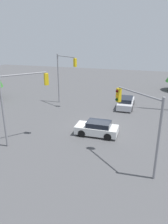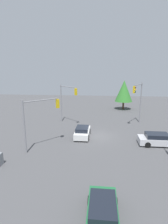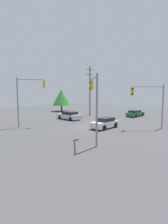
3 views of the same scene
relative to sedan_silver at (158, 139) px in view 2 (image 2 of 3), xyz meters
The scene contains 8 objects.
ground_plane 7.73m from the sedan_silver, 105.74° to the right, with size 80.00×80.00×0.00m, color #4C4C4F.
sedan_silver is the anchor object (origin of this frame).
sedan_green 13.54m from the sedan_silver, 29.32° to the right, with size 4.49×1.92×1.26m.
sedan_white 9.46m from the sedan_silver, 100.59° to the right, with size 4.07×1.96×1.42m.
traffic_signal_main 15.20m from the sedan_silver, 121.61° to the right, with size 2.99×3.28×6.43m.
traffic_signal_cross 9.22m from the sedan_silver, behind, with size 3.40×2.05×6.83m.
traffic_signal_aux 14.22m from the sedan_silver, 80.58° to the right, with size 3.39×3.17×5.80m.
tree_right 20.37m from the sedan_silver, behind, with size 3.93×3.93×6.61m.
Camera 2 is at (22.40, 0.56, 8.68)m, focal length 28.00 mm.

